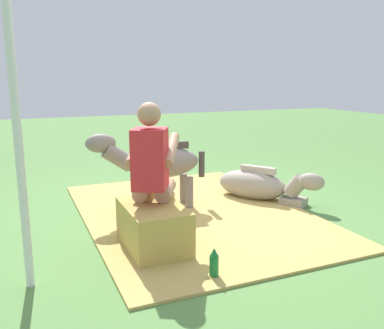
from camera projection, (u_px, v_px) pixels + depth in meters
name	position (u px, v px, depth m)	size (l,w,h in m)	color
ground_plane	(184.00, 214.00, 4.61)	(24.00, 24.00, 0.00)	#568442
hay_patch	(194.00, 213.00, 4.60)	(3.26, 2.33, 0.02)	tan
hay_bale	(153.00, 227.00, 3.62)	(0.75, 0.48, 0.40)	tan
person_seated	(153.00, 169.00, 3.67)	(0.72, 0.60, 1.28)	tan
pony_standing	(155.00, 163.00, 4.62)	(0.36, 1.35, 0.90)	slate
pony_lying	(259.00, 185.00, 5.09)	(1.26, 0.97, 0.42)	gray
soda_bottle	(214.00, 264.00, 3.11)	(0.07, 0.07, 0.24)	#197233
tent_pole_left	(16.00, 119.00, 2.77)	(0.06, 0.06, 2.43)	silver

